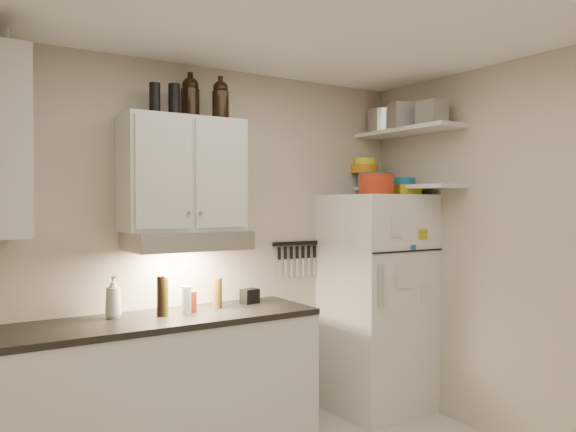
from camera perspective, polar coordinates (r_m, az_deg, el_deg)
ceiling at (r=2.94m, az=5.75°, el=20.71°), size 3.20×3.00×0.02m
back_wall at (r=4.08m, az=-7.62°, el=-3.40°), size 3.20×0.02×2.60m
right_wall at (r=3.99m, az=24.15°, el=-3.60°), size 0.02×3.00×2.60m
base_cabinet at (r=3.76m, az=-13.43°, el=-17.21°), size 2.10×0.60×0.88m
countertop at (r=3.65m, az=-13.47°, el=-10.33°), size 2.10×0.62×0.04m
upper_cabinet at (r=3.79m, az=-10.63°, el=4.18°), size 0.80×0.33×0.75m
range_hood at (r=3.73m, az=-10.23°, el=-2.45°), size 0.76×0.46×0.12m
fridge at (r=4.53m, az=9.00°, el=-8.67°), size 0.70×0.68×1.70m
shelf_hi at (r=4.54m, az=12.11°, el=8.43°), size 0.30×0.95×0.03m
shelf_lo at (r=4.51m, az=12.08°, el=2.87°), size 0.30×0.95×0.03m
knife_strip at (r=4.40m, az=0.82°, el=-2.79°), size 0.42×0.02×0.03m
dutch_oven at (r=4.26m, az=8.97°, el=3.22°), size 0.33×0.33×0.15m
book_stack at (r=4.44m, az=11.72°, el=2.61°), size 0.23×0.26×0.07m
spice_jar at (r=4.35m, az=10.00°, el=2.76°), size 0.07×0.07×0.09m
stock_pot at (r=4.84m, az=9.73°, el=9.38°), size 0.31×0.31×0.20m
tin_a at (r=4.50m, az=11.62°, el=9.94°), size 0.24×0.23×0.19m
tin_b at (r=4.33m, az=14.40°, el=10.13°), size 0.18×0.18×0.17m
bowl_teal at (r=4.73m, az=8.75°, el=3.67°), size 0.28×0.28×0.11m
bowl_orange at (r=4.75m, az=7.79°, el=4.75°), size 0.23×0.23×0.07m
bowl_yellow at (r=4.76m, az=7.80°, el=5.50°), size 0.18×0.18×0.06m
plates at (r=4.49m, az=11.36°, el=3.45°), size 0.28×0.28×0.06m
growler_a at (r=3.94m, az=-9.89°, el=11.73°), size 0.16×0.16×0.30m
growler_b at (r=3.91m, az=-6.87°, el=11.65°), size 0.14×0.14×0.27m
thermos_a at (r=3.82m, az=-11.50°, el=11.44°), size 0.08×0.08×0.21m
thermos_b at (r=3.77m, az=-13.38°, el=11.49°), size 0.08×0.08×0.20m
side_jar at (r=3.60m, az=-27.23°, el=15.53°), size 0.14×0.14×0.15m
soap_bottle at (r=3.68m, az=-17.33°, el=-7.62°), size 0.12×0.12×0.29m
pepper_mill at (r=3.87m, az=-7.20°, el=-7.77°), size 0.08×0.08×0.21m
oil_bottle at (r=3.66m, az=-12.41°, el=-8.02°), size 0.06×0.06×0.24m
vinegar_bottle at (r=3.65m, az=-12.79°, el=-7.95°), size 0.06×0.06×0.25m
clear_bottle at (r=3.70m, az=-10.27°, el=-8.40°), size 0.06×0.06×0.18m
red_jar at (r=3.77m, az=-9.77°, el=-8.56°), size 0.09×0.09×0.14m
caddy at (r=4.05m, az=-3.91°, el=-8.12°), size 0.13×0.11×0.10m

